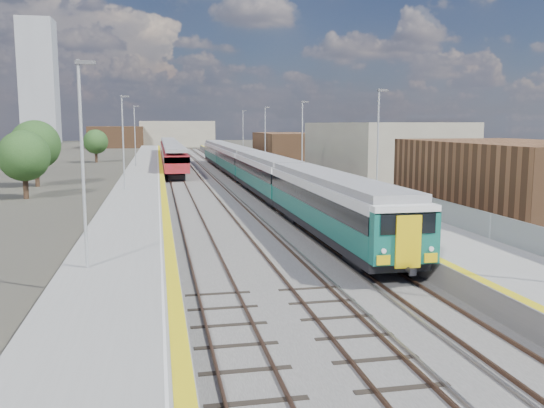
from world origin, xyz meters
name	(u,v)px	position (x,y,z in m)	size (l,w,h in m)	color
ground	(227,181)	(0.00, 50.00, 0.00)	(320.00, 320.00, 0.00)	#47443A
ballast_bed	(205,179)	(-2.25, 52.50, 0.03)	(10.50, 155.00, 0.06)	#565451
tracks	(209,176)	(-1.65, 54.18, 0.11)	(8.96, 160.00, 0.17)	#4C3323
platform_right	(269,173)	(5.28, 52.49, 0.54)	(4.70, 155.00, 8.52)	slate
platform_left	(144,175)	(-9.05, 52.49, 0.52)	(4.30, 155.00, 8.52)	slate
buildings	(113,106)	(-18.12, 138.60, 10.70)	(72.00, 185.50, 40.00)	brown
green_train	(249,165)	(1.50, 43.92, 2.11)	(2.72, 75.93, 3.00)	black
red_train	(171,152)	(-5.50, 75.83, 2.04)	(2.73, 55.46, 3.45)	black
tree_a	(24,156)	(-18.48, 37.55, 3.61)	(4.24, 4.24, 5.75)	#382619
tree_b	(35,145)	(-19.44, 47.42, 4.18)	(4.90, 4.90, 6.65)	#382619
tree_c	(96,142)	(-17.34, 84.28, 3.37)	(3.95, 3.95, 5.36)	#382619
tree_d	(360,140)	(22.97, 70.66, 3.86)	(4.53, 4.53, 6.14)	#382619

